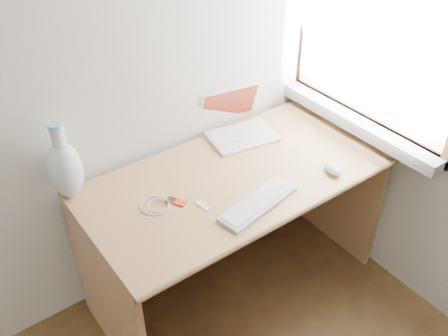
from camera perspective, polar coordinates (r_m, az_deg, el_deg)
window at (r=2.32m, az=16.93°, el=15.61°), size 0.11×0.99×1.10m
desk at (r=2.37m, az=0.09°, el=-3.72°), size 1.37×0.68×0.72m
laptop at (r=2.43m, az=1.48°, el=4.88°), size 0.35×0.31×0.21m
external_keyboard at (r=2.03m, az=3.94°, el=-4.01°), size 0.39×0.18×0.02m
mouse at (r=2.25m, az=12.34°, el=-0.06°), size 0.09×0.12×0.04m
ipod at (r=2.05m, az=-5.49°, el=-3.82°), size 0.07×0.09×0.01m
cable_coil at (r=2.04m, az=-7.88°, el=-4.30°), size 0.16×0.16×0.01m
remote at (r=2.03m, az=-2.43°, el=-4.30°), size 0.04×0.08×0.01m
vase at (r=2.09m, az=-17.71°, el=0.01°), size 0.14×0.14×0.35m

